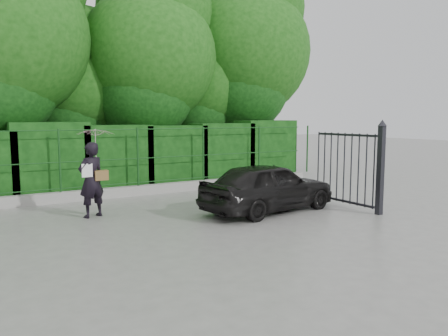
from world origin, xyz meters
TOP-DOWN VIEW (x-y plane):
  - ground at (0.00, 0.00)m, footprint 80.00×80.00m
  - kerb at (0.00, 4.50)m, footprint 14.00×0.25m
  - fence at (0.22, 4.50)m, footprint 14.13×0.06m
  - hedge at (0.04, 5.50)m, footprint 14.20×1.20m
  - trees at (1.14, 7.74)m, footprint 17.10×6.15m
  - gate at (4.60, -0.72)m, footprint 0.22×2.33m
  - woman at (-1.52, 2.23)m, footprint 0.97×0.89m
  - car at (2.46, 0.53)m, footprint 3.94×2.00m

SIDE VIEW (x-z plane):
  - ground at x=0.00m, z-range 0.00..0.00m
  - kerb at x=0.00m, z-range 0.00..0.30m
  - car at x=2.46m, z-range 0.00..1.28m
  - hedge at x=0.04m, z-range -0.05..2.25m
  - gate at x=4.60m, z-range 0.01..2.37m
  - fence at x=0.22m, z-range 0.30..2.10m
  - woman at x=-1.52m, z-range 0.28..2.44m
  - trees at x=1.14m, z-range 0.58..8.66m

